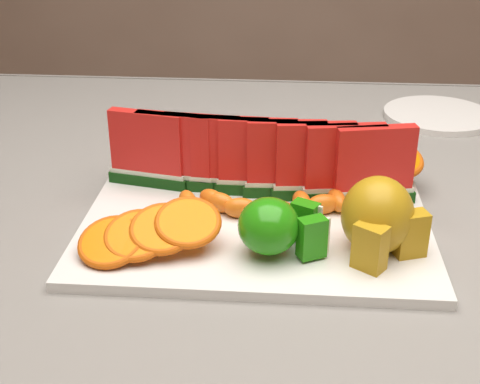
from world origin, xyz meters
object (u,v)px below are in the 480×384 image
at_px(pear_cluster, 379,218).
at_px(fork, 206,140).
at_px(platter, 256,222).
at_px(side_plate, 438,115).
at_px(apple_cluster, 276,227).

relative_size(pear_cluster, fork, 0.54).
height_order(platter, side_plate, platter).
relative_size(apple_cluster, fork, 0.50).
relative_size(pear_cluster, side_plate, 0.47).
relative_size(side_plate, fork, 1.15).
distance_m(platter, pear_cluster, 0.15).
bearing_deg(platter, pear_cluster, -24.65).
xyz_separation_m(apple_cluster, fork, (-0.12, 0.34, -0.04)).
xyz_separation_m(apple_cluster, side_plate, (0.26, 0.47, -0.04)).
height_order(side_plate, fork, side_plate).
xyz_separation_m(side_plate, fork, (-0.37, -0.14, -0.00)).
bearing_deg(apple_cluster, fork, 108.93).
xyz_separation_m(apple_cluster, pear_cluster, (0.11, 0.02, 0.01)).
bearing_deg(apple_cluster, pear_cluster, 8.35).
xyz_separation_m(platter, side_plate, (0.28, 0.40, -0.00)).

